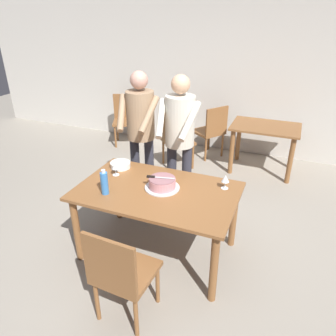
{
  "coord_description": "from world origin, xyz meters",
  "views": [
    {
      "loc": [
        1.11,
        -2.44,
        2.32
      ],
      "look_at": [
        0.03,
        0.2,
        0.9
      ],
      "focal_mm": 34.44,
      "sensor_mm": 36.0,
      "label": 1
    }
  ],
  "objects_px": {
    "cake_on_platter": "(162,184)",
    "background_chair_2": "(174,138)",
    "wine_glass_near": "(115,166)",
    "background_chair_1": "(211,130)",
    "person_standing_beside": "(141,128)",
    "water_bottle": "(104,183)",
    "main_dining_table": "(157,199)",
    "person_cutting_cake": "(180,134)",
    "chair_near_side": "(121,272)",
    "plate_stack": "(120,165)",
    "background_chair_0": "(125,117)",
    "wine_glass_far": "(225,179)",
    "cake_knife": "(155,177)",
    "background_table": "(264,136)"
  },
  "relations": [
    {
      "from": "cake_on_platter",
      "to": "background_chair_2",
      "type": "height_order",
      "value": "background_chair_2"
    },
    {
      "from": "wine_glass_near",
      "to": "background_chair_1",
      "type": "height_order",
      "value": "background_chair_1"
    },
    {
      "from": "wine_glass_near",
      "to": "person_standing_beside",
      "type": "distance_m",
      "value": 0.64
    },
    {
      "from": "water_bottle",
      "to": "background_chair_1",
      "type": "distance_m",
      "value": 2.86
    },
    {
      "from": "main_dining_table",
      "to": "person_cutting_cake",
      "type": "xyz_separation_m",
      "value": [
        -0.03,
        0.69,
        0.43
      ]
    },
    {
      "from": "water_bottle",
      "to": "chair_near_side",
      "type": "xyz_separation_m",
      "value": [
        0.49,
        -0.61,
        -0.37
      ]
    },
    {
      "from": "plate_stack",
      "to": "background_chair_0",
      "type": "relative_size",
      "value": 0.24
    },
    {
      "from": "background_chair_0",
      "to": "background_chair_2",
      "type": "xyz_separation_m",
      "value": [
        1.22,
        -0.66,
        0.0
      ]
    },
    {
      "from": "chair_near_side",
      "to": "background_chair_2",
      "type": "distance_m",
      "value": 2.89
    },
    {
      "from": "wine_glass_near",
      "to": "background_chair_2",
      "type": "distance_m",
      "value": 1.88
    },
    {
      "from": "wine_glass_far",
      "to": "chair_near_side",
      "type": "bearing_deg",
      "value": -115.05
    },
    {
      "from": "person_cutting_cake",
      "to": "person_standing_beside",
      "type": "height_order",
      "value": "same"
    },
    {
      "from": "plate_stack",
      "to": "cake_knife",
      "type": "bearing_deg",
      "value": -26.52
    },
    {
      "from": "cake_knife",
      "to": "chair_near_side",
      "type": "distance_m",
      "value": 0.97
    },
    {
      "from": "wine_glass_far",
      "to": "person_cutting_cake",
      "type": "bearing_deg",
      "value": 146.5
    },
    {
      "from": "cake_knife",
      "to": "background_table",
      "type": "relative_size",
      "value": 0.27
    },
    {
      "from": "cake_knife",
      "to": "background_chair_0",
      "type": "relative_size",
      "value": 0.3
    },
    {
      "from": "person_cutting_cake",
      "to": "wine_glass_near",
      "type": "bearing_deg",
      "value": -131.29
    },
    {
      "from": "water_bottle",
      "to": "person_standing_beside",
      "type": "bearing_deg",
      "value": 95.62
    },
    {
      "from": "main_dining_table",
      "to": "background_table",
      "type": "relative_size",
      "value": 1.54
    },
    {
      "from": "cake_on_platter",
      "to": "plate_stack",
      "type": "height_order",
      "value": "cake_on_platter"
    },
    {
      "from": "background_chair_0",
      "to": "background_chair_2",
      "type": "bearing_deg",
      "value": -28.55
    },
    {
      "from": "main_dining_table",
      "to": "background_chair_2",
      "type": "distance_m",
      "value": 2.06
    },
    {
      "from": "background_table",
      "to": "cake_knife",
      "type": "bearing_deg",
      "value": -108.36
    },
    {
      "from": "wine_glass_near",
      "to": "wine_glass_far",
      "type": "relative_size",
      "value": 1.0
    },
    {
      "from": "cake_knife",
      "to": "plate_stack",
      "type": "distance_m",
      "value": 0.6
    },
    {
      "from": "cake_on_platter",
      "to": "background_chair_1",
      "type": "height_order",
      "value": "background_chair_1"
    },
    {
      "from": "water_bottle",
      "to": "person_cutting_cake",
      "type": "height_order",
      "value": "person_cutting_cake"
    },
    {
      "from": "water_bottle",
      "to": "background_chair_1",
      "type": "height_order",
      "value": "water_bottle"
    },
    {
      "from": "plate_stack",
      "to": "background_chair_2",
      "type": "height_order",
      "value": "background_chair_2"
    },
    {
      "from": "cake_on_platter",
      "to": "water_bottle",
      "type": "xyz_separation_m",
      "value": [
        -0.46,
        -0.29,
        0.06
      ]
    },
    {
      "from": "person_cutting_cake",
      "to": "person_standing_beside",
      "type": "relative_size",
      "value": 1.0
    },
    {
      "from": "chair_near_side",
      "to": "wine_glass_near",
      "type": "bearing_deg",
      "value": 121.27
    },
    {
      "from": "water_bottle",
      "to": "background_chair_2",
      "type": "xyz_separation_m",
      "value": [
        -0.16,
        2.21,
        -0.37
      ]
    },
    {
      "from": "wine_glass_near",
      "to": "wine_glass_far",
      "type": "height_order",
      "value": "same"
    },
    {
      "from": "water_bottle",
      "to": "person_standing_beside",
      "type": "height_order",
      "value": "person_standing_beside"
    },
    {
      "from": "person_standing_beside",
      "to": "background_chair_1",
      "type": "relative_size",
      "value": 1.91
    },
    {
      "from": "person_cutting_cake",
      "to": "background_chair_1",
      "type": "relative_size",
      "value": 1.91
    },
    {
      "from": "wine_glass_far",
      "to": "background_chair_0",
      "type": "height_order",
      "value": "background_chair_0"
    },
    {
      "from": "person_standing_beside",
      "to": "background_chair_2",
      "type": "height_order",
      "value": "person_standing_beside"
    },
    {
      "from": "cake_knife",
      "to": "chair_near_side",
      "type": "bearing_deg",
      "value": -83.26
    },
    {
      "from": "wine_glass_far",
      "to": "background_chair_1",
      "type": "bearing_deg",
      "value": 107.96
    },
    {
      "from": "main_dining_table",
      "to": "background_chair_1",
      "type": "relative_size",
      "value": 1.71
    },
    {
      "from": "wine_glass_near",
      "to": "background_chair_1",
      "type": "distance_m",
      "value": 2.51
    },
    {
      "from": "cake_knife",
      "to": "background_chair_1",
      "type": "bearing_deg",
      "value": 92.55
    },
    {
      "from": "cake_on_platter",
      "to": "background_chair_2",
      "type": "xyz_separation_m",
      "value": [
        -0.62,
        1.92,
        -0.31
      ]
    },
    {
      "from": "cake_knife",
      "to": "background_chair_2",
      "type": "bearing_deg",
      "value": 105.96
    },
    {
      "from": "plate_stack",
      "to": "wine_glass_far",
      "type": "relative_size",
      "value": 1.53
    },
    {
      "from": "wine_glass_far",
      "to": "background_chair_2",
      "type": "height_order",
      "value": "background_chair_2"
    },
    {
      "from": "wine_glass_near",
      "to": "person_cutting_cake",
      "type": "distance_m",
      "value": 0.78
    }
  ]
}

